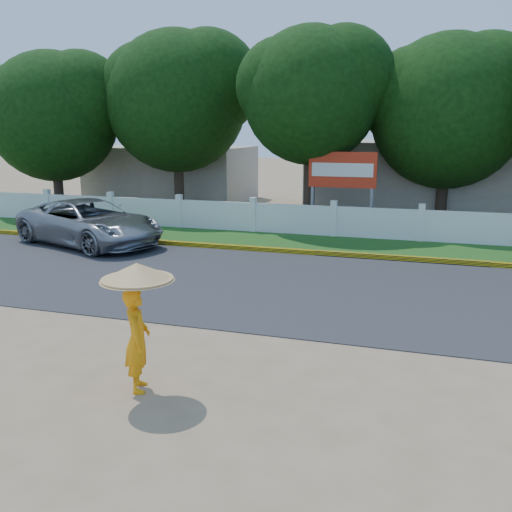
{
  "coord_description": "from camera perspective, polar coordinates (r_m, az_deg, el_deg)",
  "views": [
    {
      "loc": [
        3.37,
        -8.73,
        3.88
      ],
      "look_at": [
        0.0,
        2.0,
        1.3
      ],
      "focal_mm": 40.0,
      "sensor_mm": 36.0,
      "label": 1
    }
  ],
  "objects": [
    {
      "name": "fence",
      "position": [
        20.49,
        7.75,
        3.44
      ],
      "size": [
        40.0,
        0.1,
        1.1
      ],
      "primitive_type": "cube",
      "color": "silver",
      "rests_on": "ground"
    },
    {
      "name": "road",
      "position": [
        14.19,
        3.03,
        -2.93
      ],
      "size": [
        60.0,
        7.0,
        0.02
      ],
      "primitive_type": "cube",
      "color": "#38383A",
      "rests_on": "ground"
    },
    {
      "name": "grass_verge",
      "position": [
        19.18,
        6.96,
        1.19
      ],
      "size": [
        60.0,
        3.5,
        0.03
      ],
      "primitive_type": "cube",
      "color": "#2D601E",
      "rests_on": "ground"
    },
    {
      "name": "building_near",
      "position": [
        26.83,
        16.73,
        7.5
      ],
      "size": [
        10.0,
        6.0,
        3.2
      ],
      "primitive_type": "cube",
      "color": "#B7AD99",
      "rests_on": "ground"
    },
    {
      "name": "ground",
      "position": [
        10.13,
        -3.44,
        -9.62
      ],
      "size": [
        120.0,
        120.0,
        0.0
      ],
      "primitive_type": "plane",
      "color": "#9E8460",
      "rests_on": "ground"
    },
    {
      "name": "vehicle",
      "position": [
        19.63,
        -16.31,
        3.23
      ],
      "size": [
        5.94,
        4.19,
        1.5
      ],
      "primitive_type": "imported",
      "rotation": [
        0.0,
        0.0,
        1.22
      ],
      "color": "gray",
      "rests_on": "ground"
    },
    {
      "name": "monk_with_parasol",
      "position": [
        8.52,
        -11.81,
        -5.14
      ],
      "size": [
        1.08,
        1.08,
        1.96
      ],
      "color": "#FF980D",
      "rests_on": "ground"
    },
    {
      "name": "building_far",
      "position": [
        30.89,
        -8.36,
        8.17
      ],
      "size": [
        8.0,
        5.0,
        2.8
      ],
      "primitive_type": "cube",
      "color": "#B7AD99",
      "rests_on": "ground"
    },
    {
      "name": "tree_row",
      "position": [
        23.01,
        16.18,
        14.51
      ],
      "size": [
        38.69,
        7.77,
        8.32
      ],
      "color": "#473828",
      "rests_on": "ground"
    },
    {
      "name": "curb",
      "position": [
        17.53,
        5.94,
        0.33
      ],
      "size": [
        40.0,
        0.18,
        0.16
      ],
      "primitive_type": "cube",
      "color": "yellow",
      "rests_on": "ground"
    },
    {
      "name": "billboard",
      "position": [
        21.35,
        8.62,
        8.1
      ],
      "size": [
        2.5,
        0.13,
        2.95
      ],
      "color": "gray",
      "rests_on": "ground"
    }
  ]
}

